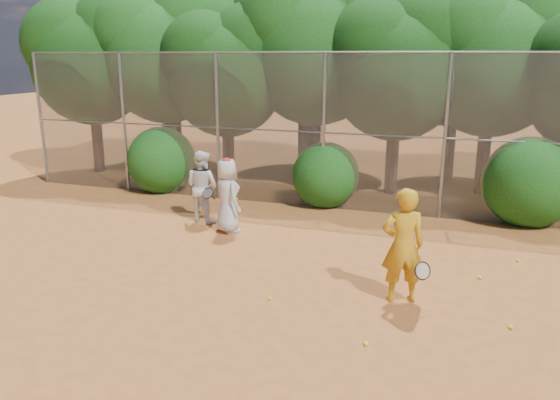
% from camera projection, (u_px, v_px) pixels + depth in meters
% --- Properties ---
extents(ground, '(80.00, 80.00, 0.00)m').
position_uv_depth(ground, '(289.00, 310.00, 8.76)').
color(ground, '#A75A25').
rests_on(ground, ground).
extents(fence_back, '(20.05, 0.09, 4.03)m').
position_uv_depth(fence_back, '(358.00, 132.00, 13.74)').
color(fence_back, gray).
rests_on(fence_back, ground).
extents(tree_0, '(4.38, 3.81, 6.00)m').
position_uv_depth(tree_0, '(92.00, 54.00, 18.01)').
color(tree_0, black).
rests_on(tree_0, ground).
extents(tree_1, '(4.64, 4.03, 6.35)m').
position_uv_depth(tree_1, '(166.00, 47.00, 17.63)').
color(tree_1, black).
rests_on(tree_1, ground).
extents(tree_2, '(3.99, 3.47, 5.47)m').
position_uv_depth(tree_2, '(228.00, 67.00, 16.36)').
color(tree_2, black).
rests_on(tree_2, ground).
extents(tree_3, '(4.89, 4.26, 6.70)m').
position_uv_depth(tree_3, '(319.00, 39.00, 16.29)').
color(tree_3, black).
rests_on(tree_3, ground).
extents(tree_4, '(4.19, 3.64, 5.73)m').
position_uv_depth(tree_4, '(399.00, 61.00, 15.13)').
color(tree_4, black).
rests_on(tree_4, ground).
extents(tree_5, '(4.51, 3.92, 6.17)m').
position_uv_depth(tree_5, '(496.00, 50.00, 15.01)').
color(tree_5, black).
rests_on(tree_5, ground).
extents(tree_9, '(4.83, 4.20, 6.62)m').
position_uv_depth(tree_9, '(174.00, 43.00, 20.00)').
color(tree_9, black).
rests_on(tree_9, ground).
extents(tree_10, '(5.15, 4.48, 7.06)m').
position_uv_depth(tree_10, '(307.00, 33.00, 18.55)').
color(tree_10, black).
rests_on(tree_10, ground).
extents(tree_11, '(4.64, 4.03, 6.35)m').
position_uv_depth(tree_11, '(459.00, 47.00, 16.75)').
color(tree_11, black).
rests_on(tree_11, ground).
extents(bush_0, '(2.00, 2.00, 2.00)m').
position_uv_depth(bush_0, '(161.00, 157.00, 16.12)').
color(bush_0, '#134B12').
rests_on(bush_0, ground).
extents(bush_1, '(1.80, 1.80, 1.80)m').
position_uv_depth(bush_1, '(326.00, 172.00, 14.59)').
color(bush_1, '#134B12').
rests_on(bush_1, ground).
extents(bush_2, '(2.20, 2.20, 2.20)m').
position_uv_depth(bush_2, '(530.00, 178.00, 12.99)').
color(bush_2, '#134B12').
rests_on(bush_2, ground).
extents(player_yellow, '(0.92, 0.69, 1.93)m').
position_uv_depth(player_yellow, '(403.00, 246.00, 8.85)').
color(player_yellow, gold).
rests_on(player_yellow, ground).
extents(player_teen, '(0.98, 0.95, 1.72)m').
position_uv_depth(player_teen, '(227.00, 196.00, 12.38)').
color(player_teen, silver).
rests_on(player_teen, ground).
extents(player_white, '(0.98, 0.84, 1.74)m').
position_uv_depth(player_white, '(202.00, 186.00, 13.16)').
color(player_white, white).
rests_on(player_white, ground).
extents(ball_0, '(0.07, 0.07, 0.07)m').
position_uv_depth(ball_0, '(480.00, 277.00, 9.93)').
color(ball_0, yellow).
rests_on(ball_0, ground).
extents(ball_1, '(0.07, 0.07, 0.07)m').
position_uv_depth(ball_1, '(412.00, 286.00, 9.56)').
color(ball_1, yellow).
rests_on(ball_1, ground).
extents(ball_2, '(0.07, 0.07, 0.07)m').
position_uv_depth(ball_2, '(366.00, 344.00, 7.68)').
color(ball_2, yellow).
rests_on(ball_2, ground).
extents(ball_3, '(0.07, 0.07, 0.07)m').
position_uv_depth(ball_3, '(511.00, 327.00, 8.15)').
color(ball_3, yellow).
rests_on(ball_3, ground).
extents(ball_4, '(0.07, 0.07, 0.07)m').
position_uv_depth(ball_4, '(270.00, 298.00, 9.10)').
color(ball_4, yellow).
rests_on(ball_4, ground).
extents(ball_5, '(0.07, 0.07, 0.07)m').
position_uv_depth(ball_5, '(517.00, 260.00, 10.74)').
color(ball_5, yellow).
rests_on(ball_5, ground).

